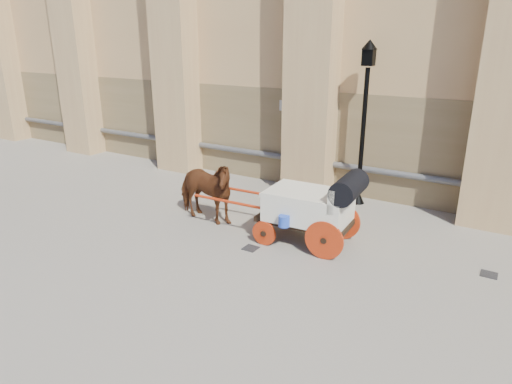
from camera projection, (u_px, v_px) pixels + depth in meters
The scene contains 6 objects.
ground at pixel (281, 242), 10.58m from camera, with size 90.00×90.00×0.00m, color slate.
horse at pixel (204, 190), 11.53m from camera, with size 0.90×1.97×1.66m, color brown.
carriage at pixel (314, 205), 10.21m from camera, with size 4.05×1.47×1.75m.
street_lamp at pixel (364, 120), 12.29m from camera, with size 0.42×0.42×4.45m.
drain_grate_near at pixel (251, 248), 10.27m from camera, with size 0.32×0.32×0.01m, color black.
drain_grate_far at pixel (489, 274), 9.14m from camera, with size 0.32×0.32×0.01m, color black.
Camera 1 is at (4.47, -8.54, 4.56)m, focal length 32.00 mm.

